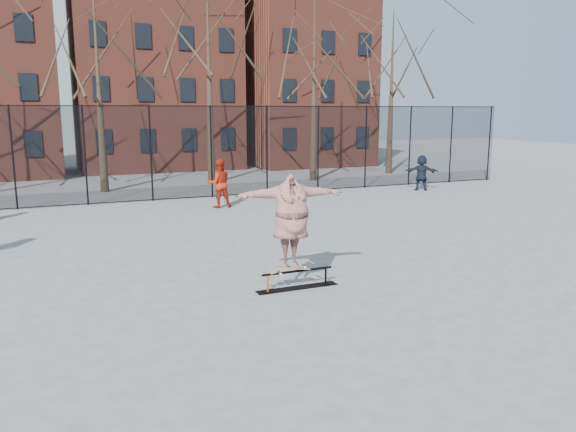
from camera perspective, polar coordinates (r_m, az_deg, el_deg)
name	(u,v)px	position (r m, az deg, el deg)	size (l,w,h in m)	color
ground	(320,281)	(12.71, 3.30, -6.65)	(100.00, 100.00, 0.00)	slate
skate_rail	(297,281)	(12.18, 0.96, -6.62)	(1.85, 0.28, 0.41)	black
skateboard	(291,268)	(12.04, 0.34, -5.34)	(0.88, 0.21, 0.11)	#A47141
skater	(291,221)	(11.80, 0.34, -0.56)	(2.39, 0.65, 1.94)	#6A3380
bystander_red	(219,183)	(22.23, -7.00, 3.30)	(0.93, 0.72, 1.91)	#A51E0E
bystander_navy	(422,173)	(27.62, 13.41, 4.31)	(1.58, 0.50, 1.70)	black
fence	(184,151)	(24.50, -10.55, 6.47)	(34.03, 0.07, 4.00)	black
tree_row	(155,34)	(28.68, -13.38, 17.58)	(33.66, 7.46, 10.67)	black
rowhouses	(146,73)	(37.41, -14.28, 13.88)	(29.00, 7.00, 13.00)	brown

